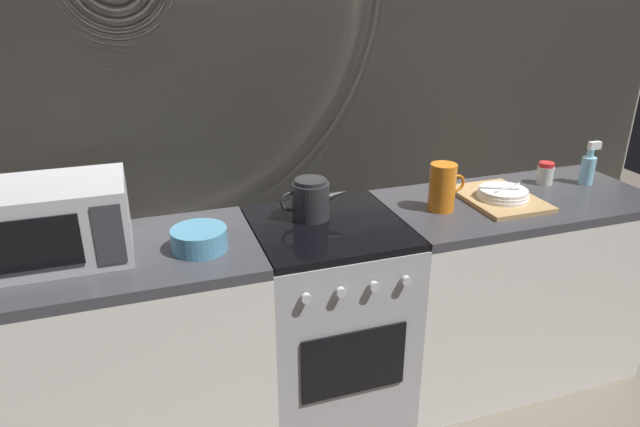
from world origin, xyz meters
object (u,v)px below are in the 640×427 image
(stove_unit, at_px, (328,321))
(pitcher, at_px, (443,187))
(microwave, at_px, (58,221))
(mixing_bowl, at_px, (199,239))
(spray_bottle, at_px, (588,168))
(spice_jar, at_px, (545,173))
(kettle, at_px, (311,199))
(dish_pile, at_px, (501,196))

(stove_unit, bearing_deg, pitcher, -0.83)
(stove_unit, xyz_separation_m, microwave, (-0.97, 0.03, 0.59))
(mixing_bowl, distance_m, spray_bottle, 1.83)
(pitcher, bearing_deg, mixing_bowl, -176.90)
(microwave, xyz_separation_m, spice_jar, (2.09, 0.09, -0.08))
(mixing_bowl, bearing_deg, stove_unit, 6.91)
(kettle, relative_size, mixing_bowl, 1.42)
(kettle, xyz_separation_m, mixing_bowl, (-0.47, -0.14, -0.04))
(pitcher, height_order, dish_pile, pitcher)
(microwave, xyz_separation_m, pitcher, (1.47, -0.04, -0.03))
(mixing_bowl, height_order, dish_pile, mixing_bowl)
(kettle, distance_m, spray_bottle, 1.36)
(pitcher, relative_size, spice_jar, 1.90)
(mixing_bowl, height_order, pitcher, pitcher)
(kettle, height_order, spray_bottle, spray_bottle)
(kettle, distance_m, pitcher, 0.55)
(stove_unit, distance_m, dish_pile, 0.92)
(spray_bottle, bearing_deg, stove_unit, -177.46)
(spray_bottle, bearing_deg, spice_jar, 161.94)
(spice_jar, bearing_deg, spray_bottle, -18.06)
(microwave, height_order, spice_jar, microwave)
(stove_unit, xyz_separation_m, spice_jar, (1.12, 0.12, 0.50))
(mixing_bowl, distance_m, dish_pile, 1.30)
(stove_unit, xyz_separation_m, mixing_bowl, (-0.51, -0.06, 0.49))
(microwave, bearing_deg, mixing_bowl, -11.54)
(mixing_bowl, bearing_deg, dish_pile, 2.28)
(dish_pile, distance_m, spray_bottle, 0.53)
(pitcher, xyz_separation_m, spray_bottle, (0.81, 0.07, -0.02))
(stove_unit, distance_m, pitcher, 0.74)
(dish_pile, bearing_deg, spray_bottle, 7.48)
(dish_pile, relative_size, spray_bottle, 1.97)
(stove_unit, xyz_separation_m, kettle, (-0.05, 0.08, 0.53))
(spice_jar, xyz_separation_m, spray_bottle, (0.19, -0.06, 0.03))
(stove_unit, relative_size, dish_pile, 2.25)
(spice_jar, bearing_deg, microwave, -177.60)
(kettle, distance_m, dish_pile, 0.84)
(dish_pile, bearing_deg, mixing_bowl, -177.72)
(microwave, relative_size, mixing_bowl, 2.30)
(mixing_bowl, relative_size, spray_bottle, 0.99)
(mixing_bowl, bearing_deg, spray_bottle, 3.77)
(microwave, distance_m, spice_jar, 2.10)
(microwave, height_order, dish_pile, microwave)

